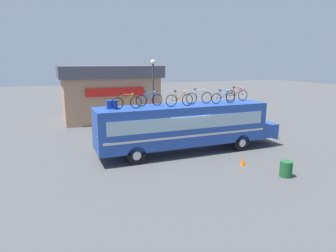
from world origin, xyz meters
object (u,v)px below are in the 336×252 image
at_px(street_lamp, 153,88).
at_px(rooftop_bicycle_4, 199,97).
at_px(rooftop_bicycle_2, 149,100).
at_px(rooftop_bicycle_5, 223,98).
at_px(bus, 186,125).
at_px(traffic_cone, 243,161).
at_px(rooftop_bicycle_1, 127,102).
at_px(trash_bin, 286,169).
at_px(rooftop_bicycle_6, 237,95).
at_px(luggage_bag_1, 112,104).
at_px(rooftop_bicycle_3, 179,100).

bearing_deg(street_lamp, rooftop_bicycle_4, -78.74).
distance_m(rooftop_bicycle_2, rooftop_bicycle_4, 3.10).
xyz_separation_m(rooftop_bicycle_4, rooftop_bicycle_5, (1.46, -0.42, -0.02)).
relative_size(bus, rooftop_bicycle_2, 7.27).
height_order(rooftop_bicycle_4, traffic_cone, rooftop_bicycle_4).
relative_size(bus, traffic_cone, 25.75).
distance_m(bus, rooftop_bicycle_1, 4.04).
bearing_deg(trash_bin, rooftop_bicycle_1, 141.41).
distance_m(rooftop_bicycle_5, rooftop_bicycle_6, 1.65).
bearing_deg(rooftop_bicycle_2, bus, -9.41).
relative_size(rooftop_bicycle_4, street_lamp, 0.31).
distance_m(rooftop_bicycle_6, trash_bin, 6.60).
relative_size(bus, street_lamp, 2.09).
bearing_deg(traffic_cone, rooftop_bicycle_6, 61.45).
xyz_separation_m(luggage_bag_1, street_lamp, (4.22, 5.25, 0.31)).
distance_m(trash_bin, street_lamp, 11.69).
bearing_deg(rooftop_bicycle_1, traffic_cone, -29.26).
bearing_deg(rooftop_bicycle_6, rooftop_bicycle_1, -175.20).
bearing_deg(street_lamp, rooftop_bicycle_2, -111.63).
bearing_deg(traffic_cone, luggage_bag_1, 150.41).
xyz_separation_m(rooftop_bicycle_3, traffic_cone, (2.44, -2.93, -3.11)).
relative_size(rooftop_bicycle_5, rooftop_bicycle_6, 1.00).
bearing_deg(rooftop_bicycle_2, rooftop_bicycle_6, 0.28).
height_order(rooftop_bicycle_1, rooftop_bicycle_4, rooftop_bicycle_4).
bearing_deg(rooftop_bicycle_6, trash_bin, -100.08).
bearing_deg(bus, rooftop_bicycle_1, -176.38).
bearing_deg(rooftop_bicycle_1, rooftop_bicycle_2, 21.98).
bearing_deg(street_lamp, bus, -87.91).
height_order(rooftop_bicycle_4, trash_bin, rooftop_bicycle_4).
distance_m(traffic_cone, street_lamp, 9.57).
xyz_separation_m(bus, trash_bin, (2.77, -5.41, -1.34)).
height_order(luggage_bag_1, rooftop_bicycle_2, rooftop_bicycle_2).
bearing_deg(rooftop_bicycle_4, luggage_bag_1, 178.55).
height_order(rooftop_bicycle_6, street_lamp, street_lamp).
relative_size(rooftop_bicycle_1, rooftop_bicycle_6, 1.01).
distance_m(bus, rooftop_bicycle_5, 2.84).
xyz_separation_m(bus, street_lamp, (-0.20, 5.46, 1.76)).
bearing_deg(rooftop_bicycle_2, rooftop_bicycle_3, -25.65).
relative_size(rooftop_bicycle_3, rooftop_bicycle_5, 1.02).
relative_size(rooftop_bicycle_3, street_lamp, 0.30).
relative_size(luggage_bag_1, rooftop_bicycle_5, 0.34).
relative_size(bus, luggage_bag_1, 20.78).
bearing_deg(rooftop_bicycle_2, street_lamp, 68.37).
relative_size(rooftop_bicycle_1, rooftop_bicycle_3, 0.99).
bearing_deg(luggage_bag_1, bus, -2.75).
distance_m(luggage_bag_1, rooftop_bicycle_1, 0.85).
distance_m(rooftop_bicycle_1, rooftop_bicycle_5, 6.04).
height_order(luggage_bag_1, trash_bin, luggage_bag_1).
distance_m(luggage_bag_1, rooftop_bicycle_3, 3.82).
bearing_deg(rooftop_bicycle_3, bus, 30.64).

